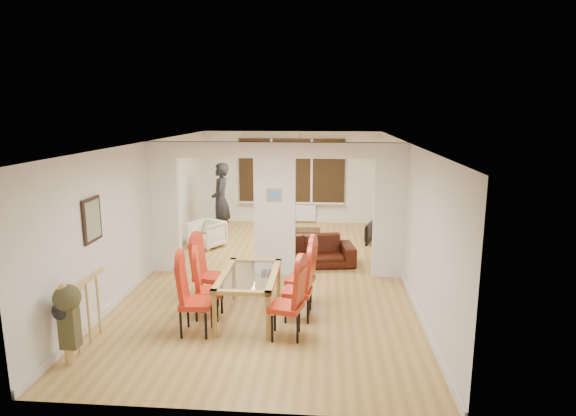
# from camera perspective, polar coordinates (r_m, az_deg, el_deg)

# --- Properties ---
(floor) EXTENTS (5.00, 9.00, 0.01)m
(floor) POSITION_cam_1_polar(r_m,az_deg,el_deg) (9.69, -1.53, -7.70)
(floor) COLOR #B28C47
(floor) RESTS_ON ground
(room_walls) EXTENTS (5.00, 9.00, 2.60)m
(room_walls) POSITION_cam_1_polar(r_m,az_deg,el_deg) (9.34, -1.57, -0.16)
(room_walls) COLOR silver
(room_walls) RESTS_ON floor
(divider_wall) EXTENTS (5.00, 0.18, 2.60)m
(divider_wall) POSITION_cam_1_polar(r_m,az_deg,el_deg) (9.34, -1.57, -0.16)
(divider_wall) COLOR white
(divider_wall) RESTS_ON floor
(bay_window_blinds) EXTENTS (3.00, 0.08, 1.80)m
(bay_window_blinds) POSITION_cam_1_polar(r_m,az_deg,el_deg) (13.68, 0.42, 4.46)
(bay_window_blinds) COLOR black
(bay_window_blinds) RESTS_ON room_walls
(radiator) EXTENTS (1.40, 0.08, 0.50)m
(radiator) POSITION_cam_1_polar(r_m,az_deg,el_deg) (13.84, 0.40, -0.49)
(radiator) COLOR white
(radiator) RESTS_ON floor
(pendant_light) EXTENTS (0.36, 0.36, 0.36)m
(pendant_light) POSITION_cam_1_polar(r_m,az_deg,el_deg) (12.46, 1.43, 6.76)
(pendant_light) COLOR orange
(pendant_light) RESTS_ON room_walls
(stair_newel) EXTENTS (0.40, 1.20, 1.10)m
(stair_newel) POSITION_cam_1_polar(r_m,az_deg,el_deg) (7.23, -22.84, -10.90)
(stair_newel) COLOR tan
(stair_newel) RESTS_ON floor
(wall_poster) EXTENTS (0.04, 0.52, 0.67)m
(wall_poster) POSITION_cam_1_polar(r_m,az_deg,el_deg) (7.71, -22.21, -1.30)
(wall_poster) COLOR gray
(wall_poster) RESTS_ON room_walls
(pillar_photo) EXTENTS (0.30, 0.03, 0.25)m
(pillar_photo) POSITION_cam_1_polar(r_m,az_deg,el_deg) (9.19, -1.65, 1.55)
(pillar_photo) COLOR #4C8CD8
(pillar_photo) RESTS_ON divider_wall
(dining_table) EXTENTS (0.87, 1.54, 0.72)m
(dining_table) POSITION_cam_1_polar(r_m,az_deg,el_deg) (7.64, -4.61, -10.30)
(dining_table) COLOR #AD863F
(dining_table) RESTS_ON floor
(dining_chair_la) EXTENTS (0.48, 0.48, 1.10)m
(dining_chair_la) POSITION_cam_1_polar(r_m,az_deg,el_deg) (7.16, -10.87, -10.37)
(dining_chair_la) COLOR #B62712
(dining_chair_la) RESTS_ON floor
(dining_chair_lb) EXTENTS (0.47, 0.47, 1.02)m
(dining_chair_lb) POSITION_cam_1_polar(r_m,az_deg,el_deg) (7.66, -9.40, -9.19)
(dining_chair_lb) COLOR #B62712
(dining_chair_lb) RESTS_ON floor
(dining_chair_lc) EXTENTS (0.51, 0.51, 1.07)m
(dining_chair_lc) POSITION_cam_1_polar(r_m,az_deg,el_deg) (8.22, -9.32, -7.50)
(dining_chair_lc) COLOR #B62712
(dining_chair_lc) RESTS_ON floor
(dining_chair_ra) EXTENTS (0.52, 0.52, 1.09)m
(dining_chair_ra) POSITION_cam_1_polar(r_m,az_deg,el_deg) (6.93, -0.25, -10.99)
(dining_chair_ra) COLOR #B62712
(dining_chair_ra) RESTS_ON floor
(dining_chair_rb) EXTENTS (0.47, 0.47, 1.05)m
(dining_chair_rb) POSITION_cam_1_polar(r_m,az_deg,el_deg) (7.51, 1.12, -9.32)
(dining_chair_rb) COLOR #B62712
(dining_chair_rb) RESTS_ON floor
(dining_chair_rc) EXTENTS (0.51, 0.51, 1.07)m
(dining_chair_rc) POSITION_cam_1_polar(r_m,az_deg,el_deg) (7.98, 1.45, -7.96)
(dining_chair_rc) COLOR #B62712
(dining_chair_rc) RESTS_ON floor
(sofa) EXTENTS (2.16, 1.11, 0.60)m
(sofa) POSITION_cam_1_polar(r_m,az_deg,el_deg) (10.10, 1.97, -5.11)
(sofa) COLOR black
(sofa) RESTS_ON floor
(armchair) EXTENTS (0.94, 0.95, 0.63)m
(armchair) POSITION_cam_1_polar(r_m,az_deg,el_deg) (11.52, -9.58, -3.07)
(armchair) COLOR beige
(armchair) RESTS_ON floor
(person) EXTENTS (0.76, 0.56, 1.90)m
(person) POSITION_cam_1_polar(r_m,az_deg,el_deg) (12.20, -7.97, 0.86)
(person) COLOR black
(person) RESTS_ON floor
(television) EXTENTS (0.86, 0.37, 0.50)m
(television) POSITION_cam_1_polar(r_m,az_deg,el_deg) (12.01, 9.30, -2.78)
(television) COLOR black
(television) RESTS_ON floor
(coffee_table) EXTENTS (1.09, 0.64, 0.24)m
(coffee_table) POSITION_cam_1_polar(r_m,az_deg,el_deg) (12.14, 1.36, -3.10)
(coffee_table) COLOR #322111
(coffee_table) RESTS_ON floor
(bottle) EXTENTS (0.07, 0.07, 0.29)m
(bottle) POSITION_cam_1_polar(r_m,az_deg,el_deg) (12.04, 0.21, -1.95)
(bottle) COLOR #143F19
(bottle) RESTS_ON coffee_table
(bowl) EXTENTS (0.20, 0.20, 0.05)m
(bowl) POSITION_cam_1_polar(r_m,az_deg,el_deg) (12.03, 0.59, -2.54)
(bowl) COLOR #322111
(bowl) RESTS_ON coffee_table
(shoes) EXTENTS (0.23, 0.25, 0.09)m
(shoes) POSITION_cam_1_polar(r_m,az_deg,el_deg) (9.50, -2.43, -7.81)
(shoes) COLOR black
(shoes) RESTS_ON floor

